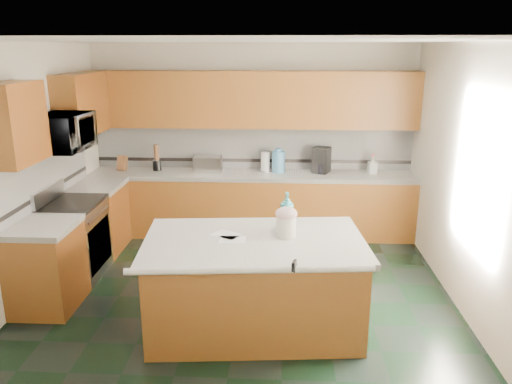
{
  "coord_description": "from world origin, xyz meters",
  "views": [
    {
      "loc": [
        0.42,
        -4.87,
        2.65
      ],
      "look_at": [
        0.15,
        0.35,
        1.12
      ],
      "focal_mm": 35.0,
      "sensor_mm": 36.0,
      "label": 1
    }
  ],
  "objects_px": {
    "island_top": "(254,242)",
    "toaster_oven": "(208,164)",
    "treat_jar": "(286,227)",
    "soap_bottle_island": "(287,212)",
    "island_base": "(254,287)",
    "coffee_maker": "(322,160)",
    "knife_block": "(122,163)"
  },
  "relations": [
    {
      "from": "island_top",
      "to": "toaster_oven",
      "type": "xyz_separation_m",
      "value": [
        -0.81,
        2.59,
        0.14
      ]
    },
    {
      "from": "treat_jar",
      "to": "soap_bottle_island",
      "type": "xyz_separation_m",
      "value": [
        0.01,
        0.16,
        0.09
      ]
    },
    {
      "from": "treat_jar",
      "to": "island_base",
      "type": "bearing_deg",
      "value": -178.12
    },
    {
      "from": "island_top",
      "to": "coffee_maker",
      "type": "bearing_deg",
      "value": 67.96
    },
    {
      "from": "island_top",
      "to": "toaster_oven",
      "type": "relative_size",
      "value": 5.32
    },
    {
      "from": "island_top",
      "to": "treat_jar",
      "type": "xyz_separation_m",
      "value": [
        0.3,
        0.09,
        0.13
      ]
    },
    {
      "from": "coffee_maker",
      "to": "soap_bottle_island",
      "type": "bearing_deg",
      "value": -78.59
    },
    {
      "from": "knife_block",
      "to": "toaster_oven",
      "type": "xyz_separation_m",
      "value": [
        1.25,
        0.0,
        0.0
      ]
    },
    {
      "from": "island_base",
      "to": "toaster_oven",
      "type": "bearing_deg",
      "value": 102.59
    },
    {
      "from": "knife_block",
      "to": "soap_bottle_island",
      "type": "bearing_deg",
      "value": -38.45
    },
    {
      "from": "island_base",
      "to": "island_top",
      "type": "relative_size",
      "value": 0.95
    },
    {
      "from": "island_top",
      "to": "knife_block",
      "type": "height_order",
      "value": "knife_block"
    },
    {
      "from": "soap_bottle_island",
      "to": "treat_jar",
      "type": "bearing_deg",
      "value": -97.34
    },
    {
      "from": "island_base",
      "to": "toaster_oven",
      "type": "height_order",
      "value": "toaster_oven"
    },
    {
      "from": "soap_bottle_island",
      "to": "island_top",
      "type": "bearing_deg",
      "value": -145.24
    },
    {
      "from": "soap_bottle_island",
      "to": "coffee_maker",
      "type": "height_order",
      "value": "soap_bottle_island"
    },
    {
      "from": "treat_jar",
      "to": "coffee_maker",
      "type": "distance_m",
      "value": 2.58
    },
    {
      "from": "toaster_oven",
      "to": "coffee_maker",
      "type": "bearing_deg",
      "value": 0.96
    },
    {
      "from": "island_base",
      "to": "treat_jar",
      "type": "bearing_deg",
      "value": 12.58
    },
    {
      "from": "toaster_oven",
      "to": "treat_jar",
      "type": "bearing_deg",
      "value": -66.19
    },
    {
      "from": "island_top",
      "to": "toaster_oven",
      "type": "height_order",
      "value": "toaster_oven"
    },
    {
      "from": "knife_block",
      "to": "island_base",
      "type": "bearing_deg",
      "value": -45.25
    },
    {
      "from": "island_base",
      "to": "soap_bottle_island",
      "type": "bearing_deg",
      "value": 35.03
    },
    {
      "from": "island_base",
      "to": "soap_bottle_island",
      "type": "relative_size",
      "value": 5.11
    },
    {
      "from": "island_base",
      "to": "toaster_oven",
      "type": "xyz_separation_m",
      "value": [
        -0.81,
        2.59,
        0.6
      ]
    },
    {
      "from": "treat_jar",
      "to": "coffee_maker",
      "type": "relative_size",
      "value": 0.54
    },
    {
      "from": "treat_jar",
      "to": "coffee_maker",
      "type": "bearing_deg",
      "value": 62.95
    },
    {
      "from": "soap_bottle_island",
      "to": "toaster_oven",
      "type": "bearing_deg",
      "value": 110.39
    },
    {
      "from": "treat_jar",
      "to": "toaster_oven",
      "type": "relative_size",
      "value": 0.5
    },
    {
      "from": "soap_bottle_island",
      "to": "toaster_oven",
      "type": "xyz_separation_m",
      "value": [
        -1.11,
        2.33,
        -0.08
      ]
    },
    {
      "from": "knife_block",
      "to": "coffee_maker",
      "type": "height_order",
      "value": "coffee_maker"
    },
    {
      "from": "toaster_oven",
      "to": "coffee_maker",
      "type": "height_order",
      "value": "coffee_maker"
    }
  ]
}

